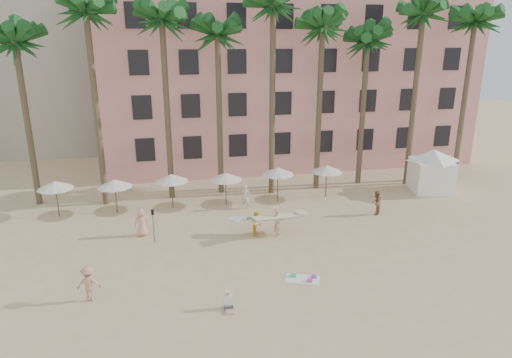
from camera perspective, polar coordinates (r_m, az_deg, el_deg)
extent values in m
plane|color=#D1B789|center=(23.97, 2.89, -13.51)|extent=(120.00, 120.00, 0.00)
cube|color=pink|center=(47.64, 3.58, 12.35)|extent=(35.00, 14.00, 16.00)
cylinder|color=brown|center=(37.23, -26.61, 5.91)|extent=(0.44, 0.44, 12.00)
cylinder|color=brown|center=(35.09, -19.30, 7.84)|extent=(0.44, 0.44, 14.00)
cylinder|color=brown|center=(35.30, -11.03, 8.14)|extent=(0.44, 0.44, 13.50)
cylinder|color=brown|center=(36.12, -4.59, 7.82)|extent=(0.44, 0.44, 12.50)
cylinder|color=brown|center=(35.68, 2.04, 9.37)|extent=(0.44, 0.44, 14.50)
cylinder|color=brown|center=(37.38, 7.89, 8.43)|extent=(0.44, 0.44, 13.00)
cylinder|color=brown|center=(39.40, 13.18, 7.87)|extent=(0.44, 0.44, 12.00)
cylinder|color=brown|center=(40.20, 19.14, 9.00)|extent=(0.44, 0.44, 14.00)
cylinder|color=brown|center=(43.37, 24.56, 8.62)|extent=(0.44, 0.44, 13.50)
cylinder|color=#332B23|center=(35.09, -23.60, -2.39)|extent=(0.07, 0.07, 2.50)
cone|color=silver|center=(34.75, -23.82, -0.69)|extent=(2.50, 2.50, 0.55)
cylinder|color=#332B23|center=(34.34, -17.11, -2.17)|extent=(0.07, 0.07, 2.40)
cone|color=silver|center=(34.01, -17.27, -0.51)|extent=(2.50, 2.50, 0.55)
cylinder|color=#332B23|center=(34.30, -10.44, -1.60)|extent=(0.07, 0.07, 2.50)
cone|color=silver|center=(33.96, -10.54, 0.16)|extent=(2.50, 2.50, 0.55)
cylinder|color=#332B23|center=(34.48, -3.78, -1.32)|extent=(0.07, 0.07, 2.40)
cone|color=silver|center=(34.16, -3.82, 0.35)|extent=(2.50, 2.50, 0.55)
cylinder|color=#332B23|center=(35.07, 2.73, -0.80)|extent=(0.07, 0.07, 2.60)
cone|color=silver|center=(34.72, 2.75, 1.00)|extent=(2.50, 2.50, 0.55)
cylinder|color=#332B23|center=(36.41, 8.77, -0.37)|extent=(0.07, 0.07, 2.50)
cone|color=silver|center=(36.09, 8.85, 1.29)|extent=(2.50, 2.50, 0.55)
cube|color=white|center=(40.06, 21.03, 0.38)|extent=(3.52, 3.52, 2.60)
cone|color=white|center=(39.61, 21.30, 2.80)|extent=(5.28, 5.28, 0.90)
cube|color=white|center=(24.85, 5.82, -12.34)|extent=(2.04, 1.58, 0.02)
cube|color=#2AB78F|center=(25.02, 4.69, -11.91)|extent=(0.37, 0.34, 0.10)
cube|color=#DD3D98|center=(24.63, 6.74, -12.48)|extent=(0.34, 0.31, 0.12)
cube|color=purple|center=(25.06, 7.28, -11.98)|extent=(0.35, 0.37, 0.08)
imported|color=tan|center=(29.25, 2.75, -5.42)|extent=(0.75, 0.82, 1.88)
cube|color=#F5E399|center=(29.10, 2.76, -4.74)|extent=(3.57, 1.64, 0.40)
imported|color=#FFAA1A|center=(29.46, 0.08, -5.56)|extent=(0.75, 0.87, 1.56)
cube|color=silver|center=(29.34, 0.08, -5.00)|extent=(2.93, 1.35, 0.30)
imported|color=tan|center=(23.98, -20.17, -12.16)|extent=(1.22, 0.76, 1.82)
imported|color=beige|center=(33.76, -1.35, -2.22)|extent=(0.78, 0.65, 1.83)
imported|color=brown|center=(33.74, 14.79, -2.90)|extent=(1.06, 1.09, 1.76)
imported|color=#DF947E|center=(30.15, -14.12, -5.28)|extent=(0.96, 0.69, 1.83)
cylinder|color=black|center=(28.91, -12.68, -5.90)|extent=(0.04, 0.04, 2.10)
cube|color=black|center=(28.53, -12.82, -4.06)|extent=(0.18, 0.03, 0.35)
cube|color=#3F3F4C|center=(22.40, -3.46, -15.64)|extent=(0.41, 0.38, 0.22)
cube|color=tan|center=(22.16, -3.33, -16.21)|extent=(0.37, 0.41, 0.11)
cube|color=white|center=(22.25, -3.49, -14.83)|extent=(0.40, 0.24, 0.50)
sphere|color=tan|center=(22.05, -3.51, -14.03)|extent=(0.22, 0.22, 0.22)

